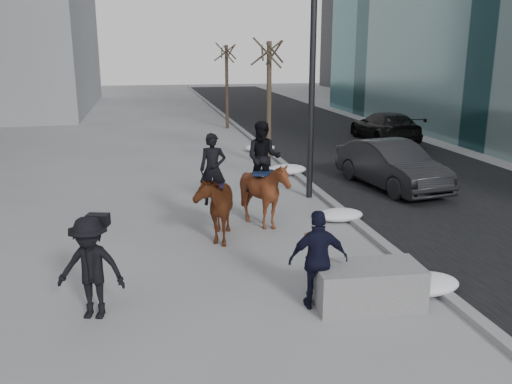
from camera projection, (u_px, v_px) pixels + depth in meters
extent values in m
plane|color=gray|center=(269.00, 283.00, 10.44)|extent=(120.00, 120.00, 0.00)
cube|color=black|center=(385.00, 163.00, 21.27)|extent=(8.00, 90.00, 0.01)
cube|color=gray|center=(287.00, 166.00, 20.48)|extent=(0.25, 90.00, 0.12)
cube|color=gray|center=(368.00, 286.00, 9.44)|extent=(1.90, 1.03, 0.74)
imported|color=black|center=(392.00, 165.00, 17.37)|extent=(2.27, 4.77, 1.51)
imported|color=black|center=(385.00, 127.00, 26.15)|extent=(2.05, 4.96, 1.43)
imported|color=#4E2B0F|center=(214.00, 205.00, 12.73)|extent=(1.18, 2.04, 1.62)
imported|color=black|center=(213.00, 169.00, 12.66)|extent=(0.68, 0.50, 1.70)
cube|color=#11103C|center=(213.00, 184.00, 12.75)|extent=(0.56, 0.63, 0.06)
imported|color=#532210|center=(265.00, 194.00, 13.51)|extent=(1.82, 1.93, 1.74)
imported|color=black|center=(263.00, 158.00, 13.43)|extent=(1.05, 0.93, 1.81)
cube|color=#0F1C3A|center=(263.00, 173.00, 13.52)|extent=(0.63, 0.68, 0.06)
imported|color=black|center=(318.00, 260.00, 9.24)|extent=(1.06, 0.52, 1.75)
cylinder|color=#C7670B|center=(307.00, 235.00, 9.69)|extent=(0.04, 0.18, 0.07)
imported|color=black|center=(91.00, 268.00, 8.90)|extent=(1.27, 0.94, 1.75)
cube|color=black|center=(98.00, 220.00, 8.98)|extent=(0.41, 0.31, 0.20)
cylinder|color=black|center=(313.00, 44.00, 15.30)|extent=(0.18, 0.18, 9.00)
ellipsoid|color=white|center=(423.00, 284.00, 9.98)|extent=(1.36, 0.87, 0.35)
ellipsoid|color=white|center=(260.00, 148.00, 23.68)|extent=(1.32, 0.84, 0.34)
ellipsoid|color=white|center=(340.00, 215.00, 14.17)|extent=(1.24, 0.79, 0.31)
ellipsoid|color=white|center=(286.00, 170.00, 19.35)|extent=(1.43, 0.91, 0.36)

